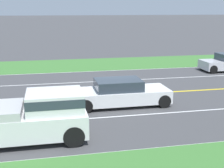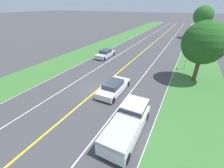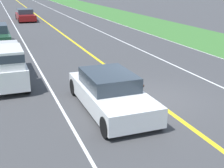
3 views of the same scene
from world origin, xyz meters
name	(u,v)px [view 3 (image 3 of 3)]	position (x,y,z in m)	size (l,w,h in m)	color
ground_plane	(152,100)	(0.00, 0.00, 0.00)	(400.00, 400.00, 0.00)	#424244
centre_divider_line	(152,99)	(0.00, 0.00, 0.00)	(0.18, 160.00, 0.01)	yellow
lane_dash_same_dir	(64,112)	(3.50, 0.00, 0.00)	(0.10, 160.00, 0.01)	white
ego_car	(110,92)	(1.85, 0.26, 0.62)	(1.91, 4.71, 1.32)	white
dog	(135,86)	(0.56, -0.43, 0.48)	(0.45, 1.13, 0.77)	#D1B784
pickup_truck	(1,62)	(5.35, -4.39, 0.92)	(2.01, 5.37, 1.80)	silver
car_trailing_mid	(25,15)	(1.98, -26.99, 0.61)	(1.91, 4.65, 1.31)	maroon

